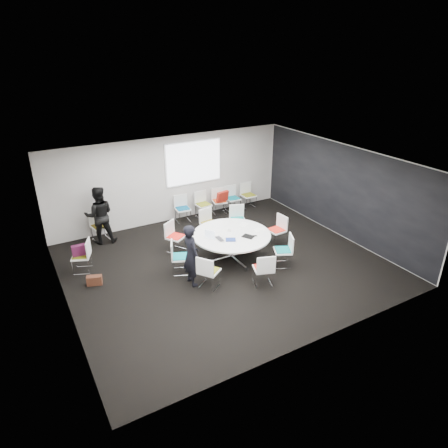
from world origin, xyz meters
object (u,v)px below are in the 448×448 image
person_back (99,215)px  chair_ring_b (237,225)px  chair_back_a (183,214)px  chair_spare_left (83,262)px  conference_table (232,241)px  chair_ring_g (263,275)px  chair_ring_a (276,235)px  maroon_bag (80,250)px  chair_ring_h (283,256)px  chair_back_d (233,203)px  laptop (221,238)px  chair_ring_f (209,277)px  chair_back_c (219,206)px  chair_ring_c (209,229)px  chair_back_b (203,209)px  cup (229,230)px  chair_person_back (101,231)px  chair_ring_d (176,242)px  chair_ring_e (180,263)px  person_main (191,255)px  brown_bag (94,280)px  chair_back_e (248,200)px

person_back → chair_ring_b: bearing=171.6°
chair_back_a → chair_spare_left: size_ratio=1.00×
conference_table → chair_ring_g: bearing=-90.3°
chair_ring_a → maroon_bag: (-5.29, 1.24, 0.34)m
conference_table → chair_ring_h: (0.98, -1.03, -0.25)m
chair_back_d → laptop: chair_back_d is taller
chair_ring_g → chair_ring_h: same height
conference_table → chair_back_d: bearing=58.8°
chair_ring_f → chair_back_c: bearing=112.7°
chair_ring_f → chair_back_c: 4.61m
chair_ring_a → chair_ring_c: bearing=42.4°
chair_ring_b → laptop: chair_ring_b is taller
chair_back_b → cup: (-0.58, -2.73, 0.50)m
chair_person_back → maroon_bag: 1.84m
chair_ring_d → chair_person_back: same height
chair_ring_c → chair_back_a: size_ratio=1.00×
chair_ring_e → laptop: (1.15, -0.11, 0.47)m
chair_back_b → chair_ring_b: bearing=97.9°
chair_back_d → person_main: person_main is taller
brown_bag → maroon_bag: bearing=97.7°
chair_back_e → brown_bag: chair_back_e is taller
conference_table → chair_back_a: (-0.15, 2.92, -0.25)m
chair_ring_g → chair_back_c: 4.63m
conference_table → chair_back_e: size_ratio=2.40×
brown_bag → chair_ring_f: bearing=-31.7°
chair_ring_b → person_back: 4.13m
chair_ring_f → chair_ring_h: (2.19, -0.05, 0.00)m
chair_ring_g → chair_back_d: 4.80m
person_main → chair_ring_f: bearing=-144.3°
chair_back_a → person_back: bearing=9.7°
chair_ring_a → chair_back_d: same height
chair_ring_f → person_back: size_ratio=0.51×
chair_ring_d → person_main: bearing=46.6°
chair_back_a → brown_bag: size_ratio=2.44×
chair_back_a → chair_person_back: size_ratio=1.00×
conference_table → chair_person_back: bearing=134.7°
chair_ring_c → chair_back_e: 2.77m
chair_spare_left → chair_person_back: 1.81m
conference_table → person_main: person_main is taller
conference_table → chair_back_e: chair_back_e is taller
chair_ring_f → chair_back_e: same height
chair_ring_e → maroon_bag: 2.57m
chair_back_c → chair_back_e: bearing=-168.4°
chair_ring_a → chair_back_e: 2.98m
cup → chair_back_e: bearing=48.9°
chair_back_c → chair_ring_f: bearing=69.4°
chair_ring_c → chair_ring_d: bearing=6.1°
chair_ring_f → laptop: 1.28m
chair_ring_f → cup: (1.25, 1.16, 0.50)m
person_main → maroon_bag: person_main is taller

